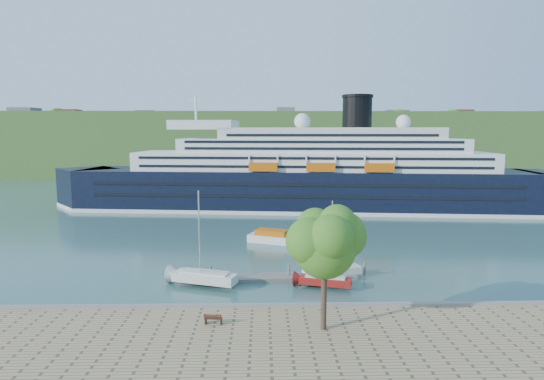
{
  "coord_description": "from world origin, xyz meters",
  "views": [
    {
      "loc": [
        0.94,
        -39.93,
        16.9
      ],
      "look_at": [
        2.42,
        30.0,
        7.87
      ],
      "focal_mm": 30.0,
      "sensor_mm": 36.0,
      "label": 1
    }
  ],
  "objects": [
    {
      "name": "park_bench",
      "position": [
        -3.17,
        -3.79,
        1.5
      ],
      "size": [
        1.62,
        0.82,
        1.0
      ],
      "primitive_type": null,
      "rotation": [
        0.0,
        0.0,
        -0.12
      ],
      "color": "#442213",
      "rests_on": "promenade"
    },
    {
      "name": "floating_pontoon",
      "position": [
        1.72,
        10.55,
        0.22
      ],
      "size": [
        20.25,
        3.77,
        0.45
      ],
      "primitive_type": null,
      "rotation": [
        0.0,
        0.0,
        0.07
      ],
      "color": "slate",
      "rests_on": "ground"
    },
    {
      "name": "ground",
      "position": [
        0.0,
        0.0,
        0.0
      ],
      "size": [
        400.0,
        400.0,
        0.0
      ],
      "primitive_type": "plane",
      "color": "#315751",
      "rests_on": "ground"
    },
    {
      "name": "quay_coping",
      "position": [
        0.0,
        -0.2,
        1.15
      ],
      "size": [
        220.0,
        0.5,
        0.3
      ],
      "primitive_type": "cube",
      "color": "slate",
      "rests_on": "promenade"
    },
    {
      "name": "sailboat_red",
      "position": [
        7.73,
        7.49,
        3.99
      ],
      "size": [
        6.41,
        3.33,
        7.98
      ],
      "primitive_type": null,
      "rotation": [
        0.0,
        0.0,
        -0.28
      ],
      "color": "maroon",
      "rests_on": "ground"
    },
    {
      "name": "far_hillside",
      "position": [
        0.0,
        145.0,
        12.0
      ],
      "size": [
        400.0,
        50.0,
        24.0
      ],
      "primitive_type": "cube",
      "color": "#395D25",
      "rests_on": "ground"
    },
    {
      "name": "promenade_tree",
      "position": [
        5.85,
        -4.96,
        6.53
      ],
      "size": [
        6.67,
        6.67,
        11.06
      ],
      "primitive_type": null,
      "color": "#325E18",
      "rests_on": "promenade"
    },
    {
      "name": "sailboat_white_near",
      "position": [
        -5.42,
        8.25,
        5.07
      ],
      "size": [
        8.14,
        4.59,
        10.14
      ],
      "primitive_type": null,
      "rotation": [
        0.0,
        0.0,
        -0.33
      ],
      "color": "silver",
      "rests_on": "ground"
    },
    {
      "name": "cruise_ship",
      "position": [
        9.49,
        57.89,
        12.31
      ],
      "size": [
        110.7,
        27.06,
        24.62
      ],
      "primitive_type": null,
      "rotation": [
        0.0,
        0.0,
        -0.1
      ],
      "color": "black",
      "rests_on": "ground"
    },
    {
      "name": "sailboat_white_far",
      "position": [
        9.32,
        10.86,
        4.35
      ],
      "size": [
        6.99,
        3.69,
        8.7
      ],
      "primitive_type": null,
      "rotation": [
        0.0,
        0.0,
        0.29
      ],
      "color": "silver",
      "rests_on": "ground"
    },
    {
      "name": "tender_launch",
      "position": [
        2.33,
        27.97,
        1.01
      ],
      "size": [
        7.71,
        5.08,
        2.02
      ],
      "primitive_type": null,
      "rotation": [
        0.0,
        0.0,
        -0.39
      ],
      "color": "#C4580B",
      "rests_on": "ground"
    }
  ]
}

